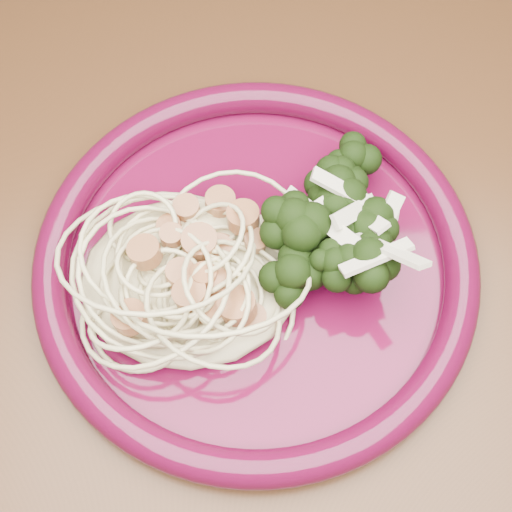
{
  "coord_description": "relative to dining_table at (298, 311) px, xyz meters",
  "views": [
    {
      "loc": [
        -0.05,
        -0.24,
        1.23
      ],
      "look_at": [
        -0.04,
        -0.0,
        0.77
      ],
      "focal_mm": 50.0,
      "sensor_mm": 36.0,
      "label": 1
    }
  ],
  "objects": [
    {
      "name": "scallop_cluster",
      "position": [
        -0.09,
        -0.02,
        0.16
      ],
      "size": [
        0.15,
        0.15,
        0.04
      ],
      "primitive_type": null,
      "rotation": [
        0.0,
        0.0,
        0.25
      ],
      "color": "#A86D42",
      "rests_on": "spaghetti_pile"
    },
    {
      "name": "spaghetti_pile",
      "position": [
        -0.09,
        -0.02,
        0.12
      ],
      "size": [
        0.19,
        0.17,
        0.04
      ],
      "primitive_type": "ellipsoid",
      "rotation": [
        0.0,
        0.0,
        0.25
      ],
      "color": "beige",
      "rests_on": "dinner_plate"
    },
    {
      "name": "dining_table",
      "position": [
        0.0,
        0.0,
        0.0
      ],
      "size": [
        1.2,
        0.8,
        0.75
      ],
      "color": "#472814",
      "rests_on": "ground"
    },
    {
      "name": "onion_garnish",
      "position": [
        0.02,
        0.01,
        0.16
      ],
      "size": [
        0.09,
        0.11,
        0.06
      ],
      "primitive_type": null,
      "rotation": [
        0.0,
        0.0,
        0.25
      ],
      "color": "beige",
      "rests_on": "broccoli_pile"
    },
    {
      "name": "dinner_plate",
      "position": [
        -0.04,
        -0.0,
        0.11
      ],
      "size": [
        0.4,
        0.4,
        0.03
      ],
      "rotation": [
        0.0,
        0.0,
        0.25
      ],
      "color": "#4C0724",
      "rests_on": "dining_table"
    },
    {
      "name": "broccoli_pile",
      "position": [
        0.02,
        0.01,
        0.13
      ],
      "size": [
        0.13,
        0.17,
        0.05
      ],
      "primitive_type": "ellipsoid",
      "rotation": [
        0.0,
        0.0,
        0.25
      ],
      "color": "black",
      "rests_on": "dinner_plate"
    }
  ]
}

